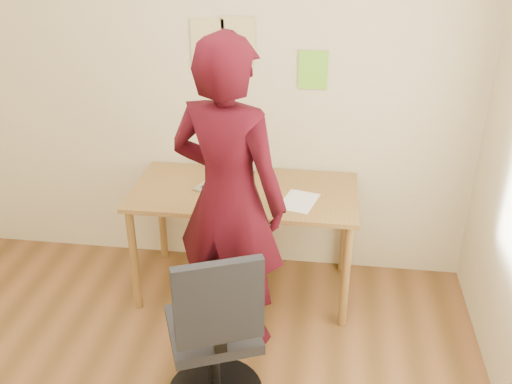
# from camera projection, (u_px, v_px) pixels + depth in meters

# --- Properties ---
(room) EXTENTS (3.58, 3.58, 2.78)m
(room) POSITION_uv_depth(u_px,v_px,m) (106.00, 203.00, 2.09)
(room) COLOR brown
(room) RESTS_ON ground
(desk) EXTENTS (1.40, 0.70, 0.74)m
(desk) POSITION_uv_depth(u_px,v_px,m) (245.00, 202.00, 3.59)
(desk) COLOR olive
(desk) RESTS_ON ground
(laptop) EXTENTS (0.39, 0.37, 0.22)m
(laptop) POSITION_uv_depth(u_px,v_px,m) (227.00, 179.00, 3.57)
(laptop) COLOR #B0B0B7
(laptop) RESTS_ON desk
(paper_sheet) EXTENTS (0.25, 0.31, 0.00)m
(paper_sheet) POSITION_uv_depth(u_px,v_px,m) (299.00, 201.00, 3.41)
(paper_sheet) COLOR white
(paper_sheet) RESTS_ON desk
(phone) EXTENTS (0.11, 0.15, 0.01)m
(phone) POSITION_uv_depth(u_px,v_px,m) (277.00, 207.00, 3.33)
(phone) COLOR black
(phone) RESTS_ON desk
(wall_note_left) EXTENTS (0.21, 0.00, 0.30)m
(wall_note_left) POSITION_uv_depth(u_px,v_px,m) (208.00, 43.00, 3.53)
(wall_note_left) COLOR #D5C07F
(wall_note_left) RESTS_ON room
(wall_note_mid) EXTENTS (0.21, 0.00, 0.30)m
(wall_note_mid) POSITION_uv_depth(u_px,v_px,m) (238.00, 41.00, 3.50)
(wall_note_mid) COLOR #D5C07F
(wall_note_mid) RESTS_ON room
(wall_note_right) EXTENTS (0.18, 0.00, 0.24)m
(wall_note_right) POSITION_uv_depth(u_px,v_px,m) (313.00, 70.00, 3.51)
(wall_note_right) COLOR #7AD730
(wall_note_right) RESTS_ON room
(office_chair) EXTENTS (0.56, 0.57, 0.97)m
(office_chair) POSITION_uv_depth(u_px,v_px,m) (215.00, 342.00, 2.79)
(office_chair) COLOR black
(office_chair) RESTS_ON ground
(person) EXTENTS (0.76, 0.62, 1.82)m
(person) POSITION_uv_depth(u_px,v_px,m) (229.00, 201.00, 3.06)
(person) COLOR #3A0811
(person) RESTS_ON ground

